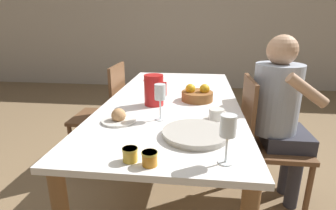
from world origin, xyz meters
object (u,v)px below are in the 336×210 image
object	(u,v)px
wine_glass_juice	(228,129)
teacup_near_person	(216,116)
serving_tray	(196,134)
jam_jar_red	(130,154)
jam_jar_amber	(149,158)
red_pitcher	(154,90)
wine_glass_water	(160,94)
fruit_bowl	(197,95)
chair_opposite	(106,112)
chair_person_side	(264,140)
bread_plate	(119,118)
person_seated	(280,109)

from	to	relation	value
wine_glass_juice	teacup_near_person	world-z (taller)	wine_glass_juice
serving_tray	jam_jar_red	size ratio (longest dim) A/B	5.17
jam_jar_amber	jam_jar_red	world-z (taller)	same
red_pitcher	teacup_near_person	xyz separation A→B (m)	(0.39, -0.24, -0.07)
wine_glass_water	fruit_bowl	xyz separation A→B (m)	(0.20, 0.40, -0.11)
red_pitcher	wine_glass_juice	distance (m)	0.81
teacup_near_person	jam_jar_red	size ratio (longest dim) A/B	2.31
teacup_near_person	jam_jar_red	bearing A→B (deg)	-126.67
chair_opposite	jam_jar_amber	size ratio (longest dim) A/B	14.48
jam_jar_red	chair_person_side	bearing A→B (deg)	47.85
red_pitcher	serving_tray	xyz separation A→B (m)	(0.28, -0.47, -0.09)
serving_tray	bread_plate	distance (m)	0.45
teacup_near_person	jam_jar_amber	world-z (taller)	teacup_near_person
person_seated	red_pitcher	distance (m)	0.85
teacup_near_person	serving_tray	world-z (taller)	teacup_near_person
chair_person_side	teacup_near_person	distance (m)	0.54
person_seated	chair_person_side	bearing A→B (deg)	-69.11
person_seated	serving_tray	distance (m)	0.79
chair_opposite	bread_plate	distance (m)	0.93
serving_tray	jam_jar_amber	xyz separation A→B (m)	(-0.17, -0.28, 0.02)
wine_glass_water	serving_tray	bearing A→B (deg)	-45.45
chair_person_side	bread_plate	xyz separation A→B (m)	(-0.88, -0.38, 0.27)
wine_glass_juice	jam_jar_amber	distance (m)	0.32
chair_opposite	bread_plate	size ratio (longest dim) A/B	4.79
chair_person_side	chair_opposite	xyz separation A→B (m)	(-1.27, 0.43, 0.00)
serving_tray	person_seated	bearing A→B (deg)	45.65
teacup_near_person	fruit_bowl	world-z (taller)	fruit_bowl
red_pitcher	bread_plate	bearing A→B (deg)	-113.72
wine_glass_water	person_seated	bearing A→B (deg)	25.58
chair_person_side	wine_glass_water	size ratio (longest dim) A/B	4.42
teacup_near_person	fruit_bowl	xyz separation A→B (m)	(-0.11, 0.37, 0.01)
chair_opposite	fruit_bowl	world-z (taller)	chair_opposite
chair_person_side	jam_jar_red	xyz separation A→B (m)	(-0.72, -0.79, 0.27)
teacup_near_person	fruit_bowl	distance (m)	0.39
bread_plate	jam_jar_red	size ratio (longest dim) A/B	3.03
person_seated	jam_jar_amber	distance (m)	1.11
wine_glass_juice	serving_tray	world-z (taller)	wine_glass_juice
person_seated	bread_plate	size ratio (longest dim) A/B	6.23
red_pitcher	person_seated	bearing A→B (deg)	6.51
chair_person_side	chair_opposite	world-z (taller)	same
wine_glass_water	chair_opposite	bearing A→B (deg)	128.73
wine_glass_juice	jam_jar_amber	world-z (taller)	wine_glass_juice
chair_opposite	wine_glass_water	bearing A→B (deg)	-141.27
person_seated	serving_tray	world-z (taller)	person_seated
serving_tray	bread_plate	xyz separation A→B (m)	(-0.42, 0.14, 0.01)
serving_tray	wine_glass_juice	bearing A→B (deg)	-62.78
wine_glass_juice	jam_jar_amber	size ratio (longest dim) A/B	3.19
teacup_near_person	fruit_bowl	bearing A→B (deg)	106.42
wine_glass_water	serving_tray	xyz separation A→B (m)	(0.20, -0.20, -0.14)
wine_glass_juice	wine_glass_water	bearing A→B (deg)	126.27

